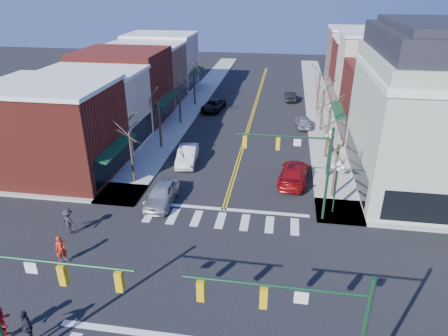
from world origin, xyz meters
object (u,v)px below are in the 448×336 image
at_px(lamppost_corner, 337,178).
at_px(lamppost_midblock, 329,145).
at_px(victorian_corner, 443,110).
at_px(car_left_far, 213,105).
at_px(pedestrian_dark_b, 69,221).
at_px(pedestrian_dark_a, 27,327).
at_px(car_right_far, 290,96).
at_px(car_right_near, 294,173).
at_px(pedestrian_red_b, 3,322).
at_px(car_right_mid, 303,121).
at_px(pedestrian_red_a, 61,249).
at_px(car_left_near, 162,194).
at_px(car_left_mid, 187,155).

xyz_separation_m(lamppost_corner, lamppost_midblock, (0.00, 6.50, 0.00)).
height_order(victorian_corner, car_left_far, victorian_corner).
height_order(victorian_corner, pedestrian_dark_b, victorian_corner).
xyz_separation_m(victorian_corner, pedestrian_dark_a, (-23.80, -20.56, -5.53)).
xyz_separation_m(car_right_far, pedestrian_dark_b, (-14.80, -36.54, 0.40)).
xyz_separation_m(victorian_corner, car_right_near, (-11.20, -1.19, -5.82)).
xyz_separation_m(lamppost_corner, pedestrian_red_b, (-16.82, -14.47, -1.86)).
xyz_separation_m(lamppost_corner, car_right_near, (-2.90, 4.81, -2.12)).
height_order(car_right_mid, pedestrian_dark_a, pedestrian_dark_a).
relative_size(lamppost_midblock, car_right_far, 1.08).
bearing_deg(pedestrian_red_a, pedestrian_dark_b, 71.69).
bearing_deg(victorian_corner, car_left_near, -163.15).
xyz_separation_m(car_left_far, car_right_far, (10.17, 6.59, -0.05)).
height_order(car_left_near, car_left_mid, car_left_near).
height_order(lamppost_corner, car_right_mid, lamppost_corner).
bearing_deg(pedestrian_red_b, car_left_mid, -4.64).
xyz_separation_m(car_right_far, pedestrian_red_a, (-13.67, -39.55, 0.39)).
bearing_deg(victorian_corner, pedestrian_dark_a, -139.17).
distance_m(victorian_corner, pedestrian_dark_b, 29.47).
relative_size(lamppost_midblock, pedestrian_dark_b, 2.37).
distance_m(car_right_mid, pedestrian_red_b, 37.09).
xyz_separation_m(pedestrian_dark_a, pedestrian_dark_b, (-2.70, 8.94, -0.06)).
height_order(car_right_mid, pedestrian_red_a, pedestrian_red_a).
height_order(victorian_corner, car_right_far, victorian_corner).
bearing_deg(pedestrian_red_b, car_left_near, -9.34).
bearing_deg(car_left_mid, pedestrian_red_b, -105.74).
bearing_deg(pedestrian_dark_b, lamppost_corner, -142.77).
distance_m(car_left_far, pedestrian_dark_b, 30.31).
bearing_deg(car_left_mid, car_right_near, -19.27).
relative_size(car_left_far, pedestrian_dark_b, 2.78).
bearing_deg(car_right_near, pedestrian_dark_b, 41.30).
bearing_deg(lamppost_midblock, car_right_mid, 97.92).
height_order(car_left_far, car_right_mid, car_left_far).
xyz_separation_m(victorian_corner, pedestrian_red_a, (-25.37, -14.63, -5.60)).
bearing_deg(lamppost_corner, pedestrian_red_b, -139.29).
height_order(victorian_corner, car_left_near, victorian_corner).
bearing_deg(car_right_far, victorian_corner, 110.03).
distance_m(car_right_mid, pedestrian_dark_b, 29.95).
distance_m(car_right_near, car_right_mid, 14.67).
height_order(car_left_mid, pedestrian_dark_b, pedestrian_dark_b).
distance_m(car_left_near, car_left_mid, 7.74).
relative_size(lamppost_corner, pedestrian_red_a, 2.40).
relative_size(lamppost_corner, pedestrian_red_b, 2.27).
height_order(lamppost_midblock, car_left_far, lamppost_midblock).
bearing_deg(pedestrian_red_b, pedestrian_red_a, 7.79).
height_order(car_right_near, pedestrian_dark_b, pedestrian_dark_b).
height_order(car_left_mid, pedestrian_red_a, pedestrian_red_a).
distance_m(victorian_corner, pedestrian_dark_a, 31.94).
xyz_separation_m(car_left_near, car_right_mid, (11.36, 19.94, -0.12)).
relative_size(car_left_mid, pedestrian_dark_a, 2.49).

